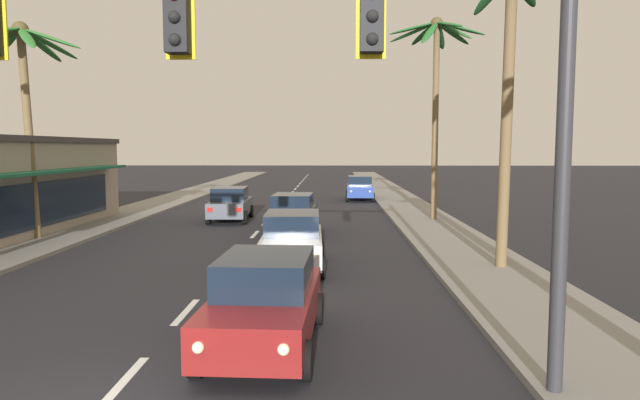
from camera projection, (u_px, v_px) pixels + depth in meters
The scene contains 12 objects.
sidewalk_right at pixel (425, 221), 27.68m from camera, with size 3.20×110.00×0.14m, color gray.
sidewalk_left at pixel (108, 220), 28.00m from camera, with size 3.20×110.00×0.14m, color gray.
lane_markings at pixel (275, 220), 28.50m from camera, with size 4.28×89.06×0.01m.
traffic_signal_mast at pixel (298, 56), 7.85m from camera, with size 10.83×0.41×6.71m.
sedan_lead_at_stop_bar at pixel (265, 301), 10.34m from camera, with size 2.09×4.50×1.68m.
sedan_third_in_queue at pixel (292, 240), 17.18m from camera, with size 2.05×4.49×1.68m.
sedan_fifth_in_queue at pixel (293, 214), 24.03m from camera, with size 2.08×4.50×1.68m.
sedan_oncoming_far at pixel (230, 204), 28.36m from camera, with size 2.08×4.50×1.68m.
sedan_parked_nearest_kerb at pixel (360, 188), 39.61m from camera, with size 2.04×4.49×1.68m.
palm_left_second at pixel (24, 75), 21.58m from camera, with size 4.63×4.65×8.39m.
palm_right_second at pixel (510, 54), 16.21m from camera, with size 3.62×3.20×8.98m.
palm_right_third at pixel (436, 66), 27.32m from camera, with size 4.66×4.45×9.86m.
Camera 1 is at (3.24, -7.57, 3.63)m, focal length 31.92 mm.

